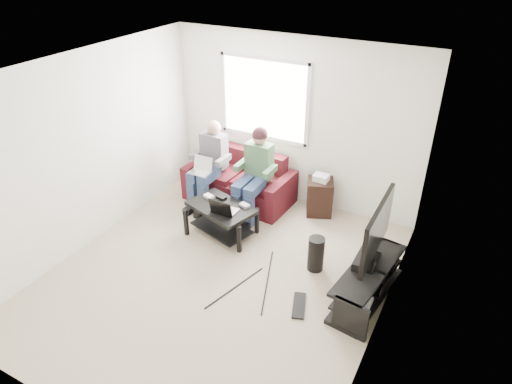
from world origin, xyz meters
TOP-DOWN VIEW (x-y plane):
  - floor at (0.00, 0.00)m, footprint 4.50×4.50m
  - ceiling at (0.00, 0.00)m, footprint 4.50×4.50m
  - wall_back at (0.00, 2.25)m, footprint 4.50×0.00m
  - wall_front at (0.00, -2.25)m, footprint 4.50×0.00m
  - wall_left at (-2.00, 0.00)m, footprint 0.00×4.50m
  - wall_right at (2.00, 0.00)m, footprint 0.00×4.50m
  - window at (-0.50, 2.23)m, footprint 1.48×0.04m
  - sofa at (-0.70, 1.82)m, footprint 1.71×0.87m
  - person_left at (-1.10, 1.54)m, footprint 0.40×0.70m
  - person_right at (-0.30, 1.56)m, footprint 0.40×0.71m
  - laptop_silver at (-1.10, 1.29)m, footprint 0.32×0.22m
  - coffee_table at (-0.45, 0.82)m, footprint 1.06×0.81m
  - laptop_black at (-0.33, 0.74)m, footprint 0.38×0.30m
  - controller_a at (-0.73, 0.94)m, footprint 0.16×0.13m
  - controller_b at (-0.55, 1.00)m, footprint 0.15×0.11m
  - controller_c at (-0.15, 0.97)m, footprint 0.16×0.13m
  - tv_stand at (1.77, 0.50)m, footprint 0.58×1.40m
  - tv at (1.77, 0.60)m, footprint 0.12×1.10m
  - soundbar at (1.65, 0.60)m, footprint 0.12×0.50m
  - drink_cup at (1.72, 1.13)m, footprint 0.08×0.08m
  - console_white at (1.77, 0.10)m, footprint 0.30×0.22m
  - console_grey at (1.77, 0.80)m, footprint 0.34×0.26m
  - console_black at (1.77, 0.45)m, footprint 0.38×0.30m
  - subwoofer at (1.04, 0.72)m, footprint 0.21×0.21m
  - keyboard_floor at (1.13, -0.02)m, footprint 0.27×0.45m
  - end_table at (0.58, 2.02)m, footprint 0.38×0.38m

SIDE VIEW (x-z plane):
  - floor at x=0.00m, z-range 0.00..0.00m
  - keyboard_floor at x=1.13m, z-range 0.00..0.02m
  - tv_stand at x=1.77m, z-range -0.02..0.42m
  - subwoofer at x=1.04m, z-range 0.00..0.48m
  - console_white at x=1.77m, z-range 0.24..0.30m
  - console_black at x=1.77m, z-range 0.24..0.31m
  - console_grey at x=1.77m, z-range 0.24..0.32m
  - sofa at x=-0.70m, z-range -0.10..0.69m
  - end_table at x=0.58m, z-range -0.03..0.63m
  - coffee_table at x=-0.45m, z-range 0.11..0.58m
  - controller_a at x=-0.73m, z-range 0.47..0.51m
  - controller_b at x=-0.55m, z-range 0.47..0.51m
  - controller_c at x=-0.15m, z-range 0.47..0.51m
  - soundbar at x=1.65m, z-range 0.45..0.55m
  - drink_cup at x=1.72m, z-range 0.45..0.57m
  - laptop_black at x=-0.33m, z-range 0.47..0.71m
  - laptop_silver at x=-1.10m, z-range 0.57..0.81m
  - person_left at x=-1.10m, z-range 0.06..1.38m
  - person_right at x=-0.30m, z-range 0.10..1.46m
  - tv at x=1.77m, z-range 0.50..1.31m
  - wall_back at x=0.00m, z-range -0.95..3.55m
  - wall_front at x=0.00m, z-range -0.95..3.55m
  - wall_left at x=-2.00m, z-range -0.95..3.55m
  - wall_right at x=2.00m, z-range -0.95..3.55m
  - window at x=-0.50m, z-range 0.96..2.24m
  - ceiling at x=0.00m, z-range 2.60..2.60m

